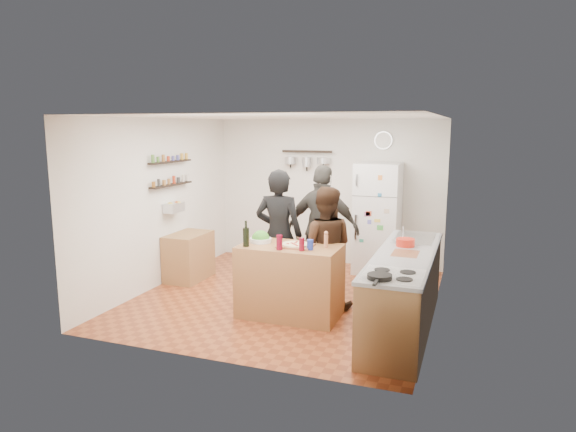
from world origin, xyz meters
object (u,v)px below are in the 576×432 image
at_px(wine_bottle, 246,237).
at_px(fridge, 377,218).
at_px(salt_canister, 310,245).
at_px(side_table, 189,256).
at_px(wall_clock, 383,140).
at_px(pepper_mill, 326,241).
at_px(salad_bowl, 261,240).
at_px(counter_run, 404,292).
at_px(person_left, 279,235).
at_px(skillet, 380,277).
at_px(person_center, 324,248).
at_px(person_back, 323,229).
at_px(red_bowl, 405,242).
at_px(prep_island, 290,281).

height_order(wine_bottle, fridge, fridge).
bearing_deg(salt_canister, side_table, 155.54).
xyz_separation_m(wine_bottle, fridge, (1.16, 2.59, -0.13)).
xyz_separation_m(fridge, wall_clock, (0.00, 0.33, 1.25)).
bearing_deg(pepper_mill, salad_bowl, 180.00).
xyz_separation_m(counter_run, fridge, (-0.75, 2.30, 0.45)).
height_order(person_left, skillet, person_left).
distance_m(person_center, skillet, 1.83).
bearing_deg(person_back, red_bowl, 155.84).
distance_m(person_back, side_table, 2.21).
height_order(pepper_mill, counter_run, pepper_mill).
bearing_deg(pepper_mill, wall_clock, 85.54).
bearing_deg(counter_run, fridge, 108.06).
bearing_deg(person_back, counter_run, 146.07).
xyz_separation_m(wine_bottle, wall_clock, (1.16, 2.92, 1.12)).
xyz_separation_m(pepper_mill, counter_run, (0.96, 0.02, -0.54)).
bearing_deg(person_back, prep_island, 89.62).
relative_size(salad_bowl, person_back, 0.15).
relative_size(salt_canister, counter_run, 0.05).
relative_size(salt_canister, person_left, 0.07).
distance_m(salt_canister, wall_clock, 3.08).
xyz_separation_m(wine_bottle, side_table, (-1.53, 1.16, -0.66)).
bearing_deg(side_table, salad_bowl, -28.92).
xyz_separation_m(person_center, fridge, (0.35, 1.90, 0.09)).
bearing_deg(fridge, person_back, -113.93).
distance_m(salad_bowl, counter_run, 1.89).
distance_m(salad_bowl, wine_bottle, 0.30).
bearing_deg(salad_bowl, prep_island, -6.79).
height_order(person_center, wall_clock, wall_clock).
xyz_separation_m(salt_canister, person_left, (-0.67, 0.69, -0.07)).
bearing_deg(salt_canister, skillet, -43.08).
bearing_deg(salad_bowl, wine_bottle, -106.50).
relative_size(prep_island, person_back, 0.68).
xyz_separation_m(salad_bowl, person_back, (0.52, 1.07, -0.02)).
height_order(pepper_mill, wall_clock, wall_clock).
xyz_separation_m(counter_run, red_bowl, (-0.05, 0.35, 0.52)).
bearing_deg(wine_bottle, prep_island, 23.75).
distance_m(prep_island, counter_run, 1.41).
distance_m(person_left, skillet, 2.34).
bearing_deg(salad_bowl, fridge, 65.13).
relative_size(wine_bottle, person_center, 0.14).
distance_m(red_bowl, side_table, 3.48).
bearing_deg(skillet, person_center, 123.09).
xyz_separation_m(person_center, side_table, (-2.34, 0.47, -0.44)).
relative_size(prep_island, pepper_mill, 7.66).
height_order(person_back, wall_clock, wall_clock).
bearing_deg(skillet, person_left, 135.78).
bearing_deg(prep_island, salt_canister, -21.80).
bearing_deg(person_left, counter_run, 159.87).
xyz_separation_m(prep_island, person_center, (0.31, 0.47, 0.35)).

